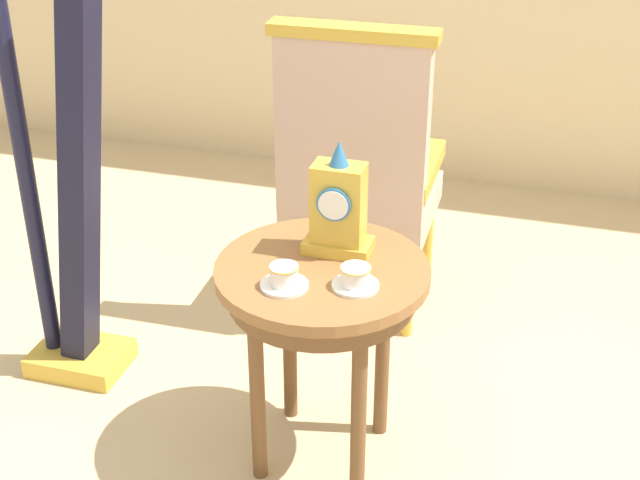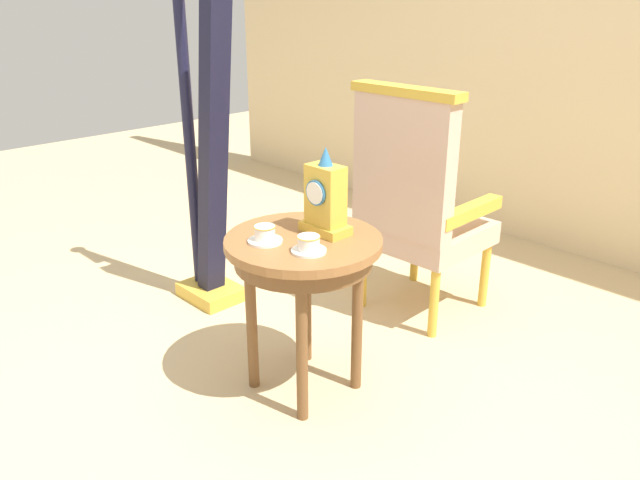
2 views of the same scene
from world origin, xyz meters
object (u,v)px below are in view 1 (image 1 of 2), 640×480
(side_table, at_px, (322,294))
(mantel_clock, at_px, (338,209))
(teacup_right, at_px, (355,278))
(armchair, at_px, (358,169))
(harp, at_px, (64,185))
(teacup_left, at_px, (284,278))

(side_table, xyz_separation_m, mantel_clock, (0.02, 0.10, 0.22))
(teacup_right, height_order, armchair, armchair)
(teacup_right, xyz_separation_m, armchair, (-0.22, 0.90, -0.10))
(teacup_right, bearing_deg, harp, 165.22)
(teacup_left, height_order, armchair, armchair)
(side_table, xyz_separation_m, teacup_left, (-0.07, -0.13, 0.12))
(harp, bearing_deg, teacup_right, -14.78)
(armchair, distance_m, harp, 1.02)
(side_table, distance_m, teacup_left, 0.19)
(teacup_left, relative_size, mantel_clock, 0.39)
(teacup_left, bearing_deg, mantel_clock, 69.48)
(teacup_right, bearing_deg, armchair, 103.62)
(teacup_left, distance_m, teacup_right, 0.19)
(teacup_right, relative_size, harp, 0.07)
(harp, bearing_deg, teacup_left, -20.96)
(side_table, relative_size, teacup_right, 5.20)
(teacup_left, relative_size, harp, 0.07)
(teacup_right, bearing_deg, side_table, 145.25)
(teacup_right, distance_m, armchair, 0.93)
(teacup_right, distance_m, mantel_clock, 0.23)
(side_table, bearing_deg, armchair, 97.19)
(side_table, xyz_separation_m, armchair, (-0.10, 0.82, 0.02))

